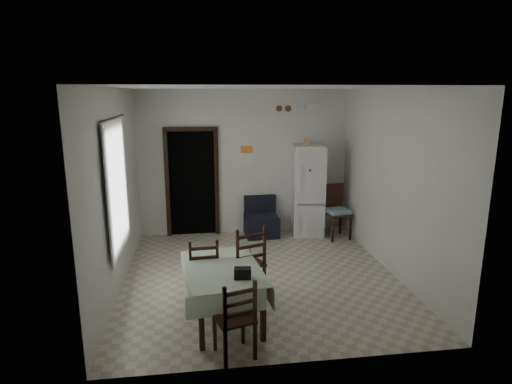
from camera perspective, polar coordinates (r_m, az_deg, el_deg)
The scene contains 25 objects.
ground at distance 6.88m, azimuth 0.58°, elevation -11.14°, with size 4.50×4.50×0.00m, color beige.
ceiling at distance 6.28m, azimuth 0.64°, elevation 13.77°, with size 4.20×4.50×0.02m, color white, non-canonical shape.
wall_back at distance 8.62m, azimuth -1.58°, elevation 3.92°, with size 4.20×0.02×2.90m, color silver, non-canonical shape.
wall_front at distance 4.29m, azimuth 5.01°, elevation -5.69°, with size 4.20×0.02×2.90m, color silver, non-canonical shape.
wall_left at distance 6.47m, azimuth -18.13°, elevation 0.15°, with size 0.02×4.50×2.90m, color silver, non-canonical shape.
wall_right at distance 7.04m, azimuth 17.77°, elevation 1.20°, with size 0.02×4.50×2.90m, color silver, non-canonical shape.
doorway at distance 8.84m, azimuth -8.49°, elevation 1.45°, with size 1.06×0.52×2.22m.
window_recess at distance 6.26m, azimuth -18.96°, elevation 0.62°, with size 0.10×1.20×1.60m, color silver.
curtain at distance 6.24m, azimuth -17.97°, elevation 0.65°, with size 0.02×1.45×1.85m, color white.
curtain_rod at distance 6.12m, azimuth -18.51°, elevation 9.37°, with size 0.02×0.02×1.60m, color black.
calendar at distance 8.59m, azimuth -1.25°, elevation 5.04°, with size 0.28×0.02×0.40m, color white.
calendar_image at distance 8.57m, azimuth -1.25°, elevation 5.69°, with size 0.24×0.01×0.14m, color orange.
light_switch at distance 8.69m, azimuth -0.58°, elevation 1.65°, with size 0.08×0.02×0.12m, color beige.
vent_left at distance 8.60m, azimuth 3.11°, elevation 11.06°, with size 0.12×0.12×0.03m, color brown.
vent_right at distance 8.64m, azimuth 4.31°, elevation 11.05°, with size 0.12×0.12×0.03m, color brown.
emergency_light at distance 8.72m, azimuth 7.42°, elevation 11.20°, with size 0.25×0.07×0.09m, color white.
fridge at distance 8.64m, azimuth 6.91°, elevation 0.21°, with size 0.59×0.59×1.82m, color white, non-canonical shape.
tan_cone at distance 8.38m, azimuth 6.80°, elevation 6.78°, with size 0.23×0.23×0.19m, color tan.
navy_seat at distance 8.58m, azimuth 0.73°, elevation -3.37°, with size 0.65×0.63×0.78m, color black, non-canonical shape.
corner_chair at distance 8.56m, azimuth 10.78°, elevation -2.67°, with size 0.46×0.46×1.06m, color black, non-canonical shape.
dining_table at distance 5.55m, azimuth -4.36°, elevation -13.37°, with size 0.90×1.37×0.71m, color #B1C3A7, non-canonical shape.
black_bag at distance 5.07m, azimuth -1.80°, elevation -10.78°, with size 0.20×0.12×0.13m, color black.
dining_chair_far_left at distance 5.93m, azimuth -7.02°, elevation -10.33°, with size 0.41×0.41×0.96m, color black, non-canonical shape.
dining_chair_far_right at distance 5.99m, azimuth -1.52°, elevation -9.27°, with size 0.47×0.47×1.09m, color black, non-canonical shape.
dining_chair_near_head at distance 4.82m, azimuth -2.91°, elevation -16.31°, with size 0.40×0.40×0.92m, color black, non-canonical shape.
Camera 1 is at (-0.92, -6.21, 2.83)m, focal length 30.00 mm.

